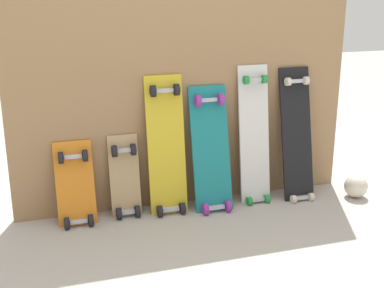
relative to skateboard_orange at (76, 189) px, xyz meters
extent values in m
plane|color=#B2AAA0|center=(0.71, 0.04, -0.21)|extent=(12.00, 12.00, 0.00)
cube|color=#99724C|center=(0.71, 0.11, 0.53)|extent=(2.15, 0.04, 1.48)
cube|color=orange|center=(0.00, 0.01, 0.00)|extent=(0.22, 0.17, 0.54)
cube|color=#B7B7BF|center=(0.00, -0.07, -0.18)|extent=(0.10, 0.04, 0.03)
cube|color=#B7B7BF|center=(0.00, 0.04, 0.19)|extent=(0.10, 0.04, 0.03)
cylinder|color=black|center=(-0.07, -0.08, -0.18)|extent=(0.03, 0.07, 0.07)
cylinder|color=black|center=(0.07, -0.08, -0.18)|extent=(0.03, 0.07, 0.07)
cylinder|color=black|center=(-0.07, 0.02, 0.19)|extent=(0.03, 0.07, 0.07)
cylinder|color=black|center=(0.07, 0.02, 0.19)|extent=(0.03, 0.07, 0.07)
cube|color=tan|center=(0.30, 0.04, 0.00)|extent=(0.18, 0.12, 0.55)
cube|color=#B7B7BF|center=(0.30, -0.02, -0.18)|extent=(0.08, 0.04, 0.03)
cube|color=#B7B7BF|center=(0.30, 0.05, 0.20)|extent=(0.08, 0.04, 0.03)
cylinder|color=black|center=(0.24, -0.04, -0.17)|extent=(0.03, 0.07, 0.07)
cylinder|color=black|center=(0.36, -0.04, -0.17)|extent=(0.03, 0.07, 0.07)
cylinder|color=black|center=(0.24, 0.03, 0.20)|extent=(0.03, 0.07, 0.07)
cylinder|color=black|center=(0.36, 0.03, 0.20)|extent=(0.03, 0.07, 0.07)
cube|color=gold|center=(0.56, 0.02, 0.18)|extent=(0.23, 0.15, 0.90)
cube|color=#B7B7BF|center=(0.56, -0.06, -0.18)|extent=(0.10, 0.04, 0.03)
cube|color=#B7B7BF|center=(0.56, 0.05, 0.54)|extent=(0.10, 0.04, 0.03)
cylinder|color=black|center=(0.49, -0.08, -0.18)|extent=(0.03, 0.07, 0.07)
cylinder|color=black|center=(0.63, -0.08, -0.18)|extent=(0.03, 0.07, 0.07)
cylinder|color=black|center=(0.49, 0.03, 0.55)|extent=(0.03, 0.07, 0.07)
cylinder|color=black|center=(0.63, 0.03, 0.55)|extent=(0.03, 0.07, 0.07)
cube|color=#197A7F|center=(0.83, -0.02, 0.14)|extent=(0.24, 0.22, 0.82)
cube|color=#B7B7BF|center=(0.83, -0.12, -0.18)|extent=(0.11, 0.04, 0.03)
cube|color=#B7B7BF|center=(0.83, 0.04, 0.47)|extent=(0.11, 0.04, 0.03)
cylinder|color=purple|center=(0.76, -0.14, -0.17)|extent=(0.03, 0.07, 0.07)
cylinder|color=purple|center=(0.91, -0.14, -0.17)|extent=(0.03, 0.07, 0.07)
cylinder|color=purple|center=(0.76, 0.02, 0.47)|extent=(0.03, 0.07, 0.07)
cylinder|color=purple|center=(0.91, 0.02, 0.47)|extent=(0.03, 0.07, 0.07)
cube|color=silver|center=(1.14, 0.02, 0.19)|extent=(0.20, 0.15, 0.94)
cube|color=#B7B7BF|center=(1.14, -0.06, -0.19)|extent=(0.09, 0.04, 0.03)
cube|color=#B7B7BF|center=(1.14, 0.05, 0.58)|extent=(0.09, 0.04, 0.03)
cylinder|color=#268C3F|center=(1.08, -0.08, -0.18)|extent=(0.03, 0.05, 0.05)
cylinder|color=#268C3F|center=(1.20, -0.08, -0.18)|extent=(0.03, 0.05, 0.05)
cylinder|color=#268C3F|center=(1.08, 0.03, 0.58)|extent=(0.03, 0.05, 0.05)
cylinder|color=#268C3F|center=(1.20, 0.03, 0.58)|extent=(0.03, 0.05, 0.05)
cube|color=black|center=(1.42, -0.02, 0.18)|extent=(0.21, 0.22, 0.92)
cube|color=#B7B7BF|center=(1.42, -0.12, -0.19)|extent=(0.09, 0.04, 0.03)
cube|color=#B7B7BF|center=(1.42, 0.04, 0.55)|extent=(0.09, 0.04, 0.03)
cylinder|color=beige|center=(1.36, -0.14, -0.18)|extent=(0.03, 0.05, 0.05)
cylinder|color=beige|center=(1.49, -0.14, -0.18)|extent=(0.03, 0.05, 0.05)
cylinder|color=beige|center=(1.36, 0.03, 0.55)|extent=(0.03, 0.05, 0.05)
cylinder|color=beige|center=(1.49, 0.03, 0.55)|extent=(0.03, 0.05, 0.05)
sphere|color=beige|center=(1.80, -0.17, -0.13)|extent=(0.15, 0.15, 0.15)
camera|label=1|loc=(-0.21, -2.96, 1.19)|focal=49.73mm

